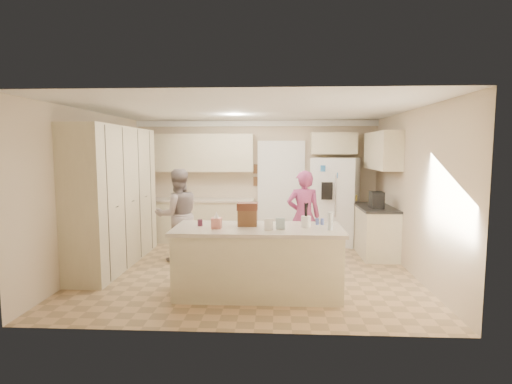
{
  "coord_description": "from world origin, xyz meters",
  "views": [
    {
      "loc": [
        0.44,
        -6.41,
        1.97
      ],
      "look_at": [
        0.1,
        0.35,
        1.25
      ],
      "focal_mm": 28.0,
      "sensor_mm": 36.0,
      "label": 1
    }
  ],
  "objects_px": {
    "coffee_maker": "(377,200)",
    "utensil_crock": "(306,222)",
    "refrigerator": "(335,201)",
    "island_base": "(258,262)",
    "tissue_box": "(216,223)",
    "teen_boy": "(178,215)",
    "teen_girl": "(304,216)",
    "dollhouse_body": "(247,218)"
  },
  "relations": [
    {
      "from": "coffee_maker",
      "to": "utensil_crock",
      "type": "distance_m",
      "value": 2.32
    },
    {
      "from": "dollhouse_body",
      "to": "teen_boy",
      "type": "distance_m",
      "value": 2.02
    },
    {
      "from": "tissue_box",
      "to": "teen_boy",
      "type": "height_order",
      "value": "teen_boy"
    },
    {
      "from": "refrigerator",
      "to": "dollhouse_body",
      "type": "bearing_deg",
      "value": -99.48
    },
    {
      "from": "refrigerator",
      "to": "utensil_crock",
      "type": "relative_size",
      "value": 12.0
    },
    {
      "from": "dollhouse_body",
      "to": "teen_boy",
      "type": "relative_size",
      "value": 0.16
    },
    {
      "from": "island_base",
      "to": "teen_girl",
      "type": "relative_size",
      "value": 1.36
    },
    {
      "from": "tissue_box",
      "to": "teen_boy",
      "type": "relative_size",
      "value": 0.09
    },
    {
      "from": "tissue_box",
      "to": "dollhouse_body",
      "type": "bearing_deg",
      "value": 26.57
    },
    {
      "from": "island_base",
      "to": "utensil_crock",
      "type": "relative_size",
      "value": 14.67
    },
    {
      "from": "teen_girl",
      "to": "refrigerator",
      "type": "bearing_deg",
      "value": -119.17
    },
    {
      "from": "coffee_maker",
      "to": "teen_boy",
      "type": "xyz_separation_m",
      "value": [
        -3.55,
        -0.3,
        -0.25
      ]
    },
    {
      "from": "utensil_crock",
      "to": "teen_girl",
      "type": "xyz_separation_m",
      "value": [
        0.08,
        1.58,
        -0.19
      ]
    },
    {
      "from": "dollhouse_body",
      "to": "coffee_maker",
      "type": "bearing_deg",
      "value": 39.29
    },
    {
      "from": "island_base",
      "to": "teen_boy",
      "type": "xyz_separation_m",
      "value": [
        -1.5,
        1.6,
        0.38
      ]
    },
    {
      "from": "refrigerator",
      "to": "teen_boy",
      "type": "height_order",
      "value": "refrigerator"
    },
    {
      "from": "refrigerator",
      "to": "teen_boy",
      "type": "bearing_deg",
      "value": -134.71
    },
    {
      "from": "coffee_maker",
      "to": "utensil_crock",
      "type": "bearing_deg",
      "value": -127.12
    },
    {
      "from": "dollhouse_body",
      "to": "teen_boy",
      "type": "height_order",
      "value": "teen_boy"
    },
    {
      "from": "refrigerator",
      "to": "dollhouse_body",
      "type": "distance_m",
      "value": 3.35
    },
    {
      "from": "refrigerator",
      "to": "tissue_box",
      "type": "xyz_separation_m",
      "value": [
        -2.03,
        -3.13,
        0.1
      ]
    },
    {
      "from": "refrigerator",
      "to": "teen_girl",
      "type": "distance_m",
      "value": 1.59
    },
    {
      "from": "teen_girl",
      "to": "island_base",
      "type": "bearing_deg",
      "value": 65.13
    },
    {
      "from": "dollhouse_body",
      "to": "teen_girl",
      "type": "height_order",
      "value": "teen_girl"
    },
    {
      "from": "coffee_maker",
      "to": "island_base",
      "type": "height_order",
      "value": "coffee_maker"
    },
    {
      "from": "refrigerator",
      "to": "coffee_maker",
      "type": "relative_size",
      "value": 6.0
    },
    {
      "from": "refrigerator",
      "to": "dollhouse_body",
      "type": "height_order",
      "value": "refrigerator"
    },
    {
      "from": "coffee_maker",
      "to": "refrigerator",
      "type": "bearing_deg",
      "value": 116.92
    },
    {
      "from": "utensil_crock",
      "to": "tissue_box",
      "type": "distance_m",
      "value": 1.21
    },
    {
      "from": "coffee_maker",
      "to": "utensil_crock",
      "type": "xyz_separation_m",
      "value": [
        -1.4,
        -1.85,
        -0.07
      ]
    },
    {
      "from": "island_base",
      "to": "utensil_crock",
      "type": "xyz_separation_m",
      "value": [
        0.65,
        0.05,
        0.56
      ]
    },
    {
      "from": "island_base",
      "to": "tissue_box",
      "type": "bearing_deg",
      "value": -169.7
    },
    {
      "from": "refrigerator",
      "to": "island_base",
      "type": "height_order",
      "value": "refrigerator"
    },
    {
      "from": "island_base",
      "to": "teen_girl",
      "type": "height_order",
      "value": "teen_girl"
    },
    {
      "from": "utensil_crock",
      "to": "refrigerator",
      "type": "bearing_deg",
      "value": 74.48
    },
    {
      "from": "coffee_maker",
      "to": "utensil_crock",
      "type": "height_order",
      "value": "coffee_maker"
    },
    {
      "from": "utensil_crock",
      "to": "tissue_box",
      "type": "height_order",
      "value": "utensil_crock"
    },
    {
      "from": "coffee_maker",
      "to": "teen_girl",
      "type": "relative_size",
      "value": 0.19
    },
    {
      "from": "refrigerator",
      "to": "coffee_maker",
      "type": "xyz_separation_m",
      "value": [
        0.57,
        -1.13,
        0.17
      ]
    },
    {
      "from": "tissue_box",
      "to": "teen_boy",
      "type": "distance_m",
      "value": 1.95
    },
    {
      "from": "teen_boy",
      "to": "teen_girl",
      "type": "bearing_deg",
      "value": 154.17
    },
    {
      "from": "refrigerator",
      "to": "teen_girl",
      "type": "relative_size",
      "value": 1.12
    }
  ]
}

